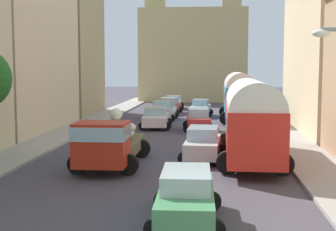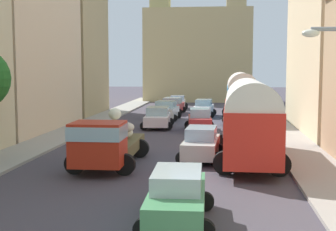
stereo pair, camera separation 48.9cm
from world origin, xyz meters
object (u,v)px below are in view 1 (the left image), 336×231
at_px(parked_bus_0, 251,117).
at_px(car_5, 203,143).
at_px(car_4, 186,197).
at_px(car_1, 163,110).
at_px(car_6, 198,120).
at_px(car_7, 201,108).
at_px(car_3, 174,102).
at_px(parked_bus_1, 239,94).
at_px(car_2, 169,106).
at_px(cargo_truck_0, 110,142).
at_px(car_0, 156,117).

relative_size(parked_bus_0, car_5, 2.19).
bearing_deg(parked_bus_0, car_4, -105.33).
height_order(parked_bus_0, car_1, parked_bus_0).
relative_size(car_6, car_7, 0.98).
height_order(car_3, car_6, car_6).
relative_size(car_1, car_3, 1.01).
relative_size(parked_bus_0, parked_bus_1, 1.04).
bearing_deg(car_2, car_3, 90.00).
bearing_deg(car_7, car_3, 111.71).
distance_m(cargo_truck_0, car_0, 14.45).
relative_size(car_4, car_5, 1.06).
distance_m(parked_bus_0, car_0, 13.85).
bearing_deg(parked_bus_1, car_7, 133.79).
bearing_deg(parked_bus_0, parked_bus_1, 88.89).
height_order(parked_bus_0, car_6, parked_bus_0).
height_order(car_6, car_7, car_6).
distance_m(car_0, car_2, 11.00).
xyz_separation_m(parked_bus_1, car_1, (-6.36, 0.22, -1.44)).
bearing_deg(car_5, parked_bus_1, 81.37).
distance_m(parked_bus_1, car_5, 17.56).
distance_m(car_5, car_7, 20.69).
height_order(parked_bus_0, car_2, parked_bus_0).
height_order(parked_bus_1, car_4, parked_bus_1).
bearing_deg(car_6, car_5, -87.06).
xyz_separation_m(car_1, car_3, (0.00, 11.00, -0.09)).
bearing_deg(car_3, car_2, -90.00).
distance_m(car_2, car_3, 5.50).
distance_m(car_2, car_7, 3.90).
bearing_deg(car_1, car_0, -90.00).
bearing_deg(cargo_truck_0, parked_bus_1, 71.15).
bearing_deg(parked_bus_0, car_6, 104.41).
bearing_deg(car_4, parked_bus_0, 74.67).
bearing_deg(cargo_truck_0, car_0, 88.51).
xyz_separation_m(car_2, car_6, (3.19, -12.37, 0.01)).
relative_size(car_4, car_7, 1.07).
bearing_deg(car_4, car_3, 95.13).
relative_size(car_0, car_2, 1.01).
height_order(cargo_truck_0, car_4, cargo_truck_0).
relative_size(car_0, car_3, 1.15).
height_order(car_2, car_6, car_6).
height_order(parked_bus_1, car_3, parked_bus_1).
relative_size(parked_bus_1, cargo_truck_0, 1.30).
relative_size(cargo_truck_0, car_0, 1.51).
relative_size(car_5, car_7, 1.01).
height_order(car_3, car_5, car_5).
relative_size(parked_bus_0, car_4, 2.07).
bearing_deg(car_1, car_5, -77.97).
distance_m(parked_bus_1, car_3, 12.98).
bearing_deg(car_4, car_6, 90.72).
distance_m(parked_bus_0, car_5, 2.69).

